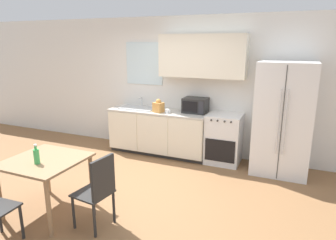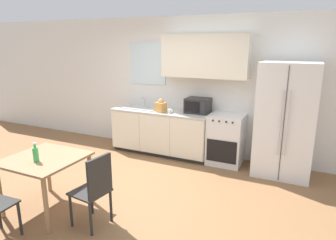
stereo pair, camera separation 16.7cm
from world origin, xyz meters
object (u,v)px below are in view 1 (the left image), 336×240
microwave (195,105)px  dining_table (46,167)px  oven_range (224,139)px  coffee_mug (167,111)px  refrigerator (283,119)px  drink_bottle (37,156)px  dining_chair_side (98,188)px

microwave → dining_table: 2.96m
oven_range → coffee_mug: bearing=-169.6°
refrigerator → dining_table: bearing=-136.9°
dining_table → drink_bottle: drink_bottle is taller
coffee_mug → dining_table: 2.53m
coffee_mug → dining_table: (-0.67, -2.42, -0.30)m
microwave → dining_chair_side: size_ratio=0.49×
oven_range → dining_table: (-1.74, -2.62, 0.18)m
refrigerator → dining_table: 3.75m
microwave → coffee_mug: (-0.47, -0.28, -0.10)m
coffee_mug → dining_chair_side: bearing=-86.2°
oven_range → microwave: 0.83m
coffee_mug → drink_bottle: (-0.65, -2.57, -0.08)m
dining_chair_side → drink_bottle: (-0.81, -0.11, 0.32)m
refrigerator → oven_range: bearing=176.4°
refrigerator → drink_bottle: (-2.70, -2.70, -0.10)m
drink_bottle → dining_chair_side: bearing=7.8°
oven_range → microwave: bearing=171.8°
oven_range → dining_chair_side: bearing=-108.7°
dining_table → drink_bottle: (0.03, -0.14, 0.22)m
dining_table → dining_chair_side: size_ratio=0.99×
dining_chair_side → drink_bottle: size_ratio=3.70×
oven_range → dining_table: size_ratio=1.00×
oven_range → refrigerator: size_ratio=0.48×
oven_range → dining_table: bearing=-123.6°
dining_chair_side → oven_range: bearing=-11.5°
dining_chair_side → microwave: bearing=0.9°
refrigerator → dining_chair_side: refrigerator is taller
refrigerator → coffee_mug: size_ratio=17.98×
coffee_mug → dining_table: coffee_mug is taller
microwave → drink_bottle: microwave is taller
refrigerator → coffee_mug: bearing=-176.3°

